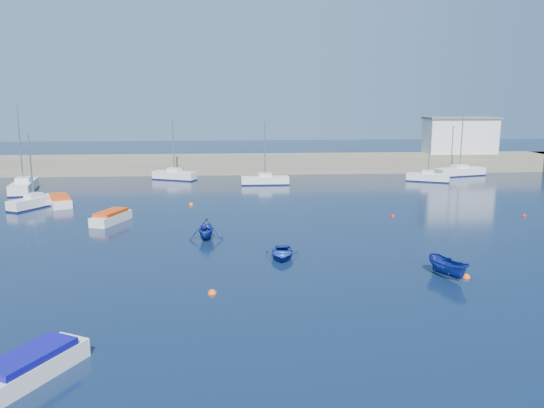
{
  "coord_description": "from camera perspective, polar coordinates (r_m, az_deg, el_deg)",
  "views": [
    {
      "loc": [
        -3.31,
        -29.53,
        10.2
      ],
      "look_at": [
        0.02,
        14.37,
        1.6
      ],
      "focal_mm": 35.0,
      "sensor_mm": 36.0,
      "label": 1
    }
  ],
  "objects": [
    {
      "name": "sailboat_7",
      "position": [
        70.86,
        16.42,
        2.8
      ],
      "size": [
        5.43,
        3.61,
        7.14
      ],
      "rotation": [
        0.0,
        0.0,
        1.13
      ],
      "color": "silver",
      "rests_on": "ground"
    },
    {
      "name": "buoy_3",
      "position": [
        53.34,
        -8.7,
        -0.1
      ],
      "size": [
        0.49,
        0.49,
        0.49
      ],
      "primitive_type": "sphere",
      "color": "#EE590C",
      "rests_on": "ground"
    },
    {
      "name": "sailboat_3",
      "position": [
        56.15,
        -24.21,
        0.19
      ],
      "size": [
        3.84,
        5.31,
        7.06
      ],
      "rotation": [
        0.0,
        0.0,
        -0.51
      ],
      "color": "silver",
      "rests_on": "ground"
    },
    {
      "name": "dinghy_right",
      "position": [
        32.92,
        18.44,
        -6.51
      ],
      "size": [
        2.1,
        3.26,
        1.18
      ],
      "primitive_type": "imported",
      "rotation": [
        0.0,
        0.0,
        0.34
      ],
      "color": "navy",
      "rests_on": "ground"
    },
    {
      "name": "sailboat_8",
      "position": [
        77.76,
        19.52,
        3.33
      ],
      "size": [
        7.65,
        4.02,
        9.55
      ],
      "rotation": [
        0.0,
        0.0,
        1.85
      ],
      "color": "silver",
      "rests_on": "ground"
    },
    {
      "name": "harbor_office",
      "position": [
        82.71,
        19.57,
        6.89
      ],
      "size": [
        10.0,
        4.0,
        5.0
      ],
      "primitive_type": "cube",
      "color": "silver",
      "rests_on": "back_wall"
    },
    {
      "name": "back_wall",
      "position": [
        76.12,
        -1.82,
        4.33
      ],
      "size": [
        96.0,
        4.5,
        2.6
      ],
      "primitive_type": "cube",
      "color": "#6F6955",
      "rests_on": "ground"
    },
    {
      "name": "buoy_1",
      "position": [
        48.71,
        12.87,
        -1.32
      ],
      "size": [
        0.41,
        0.41,
        0.41
      ],
      "primitive_type": "sphere",
      "color": "#B3150D",
      "rests_on": "ground"
    },
    {
      "name": "sailboat_6",
      "position": [
        65.5,
        -0.76,
        2.6
      ],
      "size": [
        5.85,
        1.67,
        7.74
      ],
      "rotation": [
        0.0,
        0.0,
        1.58
      ],
      "color": "silver",
      "rests_on": "ground"
    },
    {
      "name": "buoy_0",
      "position": [
        29.06,
        -6.45,
        -9.57
      ],
      "size": [
        0.49,
        0.49,
        0.49
      ],
      "primitive_type": "sphere",
      "color": "#EE590C",
      "rests_on": "ground"
    },
    {
      "name": "dinghy_left",
      "position": [
        40.07,
        -7.08,
        -2.64
      ],
      "size": [
        2.66,
        3.05,
        1.55
      ],
      "primitive_type": "imported",
      "rotation": [
        0.0,
        0.0,
        -0.04
      ],
      "color": "navy",
      "rests_on": "ground"
    },
    {
      "name": "sailboat_5",
      "position": [
        70.64,
        -10.46,
        3.08
      ],
      "size": [
        5.93,
        3.83,
        7.75
      ],
      "rotation": [
        0.0,
        0.0,
        1.15
      ],
      "color": "silver",
      "rests_on": "ground"
    },
    {
      "name": "sailboat_4",
      "position": [
        66.58,
        -25.14,
        1.77
      ],
      "size": [
        3.49,
        7.77,
        9.83
      ],
      "rotation": [
        0.0,
        0.0,
        0.19
      ],
      "color": "silver",
      "rests_on": "ground"
    },
    {
      "name": "buoy_4",
      "position": [
        52.8,
        25.46,
        -1.17
      ],
      "size": [
        0.38,
        0.38,
        0.38
      ],
      "primitive_type": "sphere",
      "color": "#B3150D",
      "rests_on": "ground"
    },
    {
      "name": "dinghy_center",
      "position": [
        35.07,
        1.07,
        -5.31
      ],
      "size": [
        2.55,
        3.35,
        0.65
      ],
      "primitive_type": "imported",
      "rotation": [
        0.0,
        0.0,
        -0.11
      ],
      "color": "navy",
      "rests_on": "ground"
    },
    {
      "name": "motorboat_2",
      "position": [
        56.56,
        -21.89,
        0.35
      ],
      "size": [
        3.62,
        5.25,
        1.03
      ],
      "rotation": [
        0.0,
        0.0,
        0.42
      ],
      "color": "silver",
      "rests_on": "ground"
    },
    {
      "name": "ground",
      "position": [
        31.42,
        1.97,
        -7.9
      ],
      "size": [
        220.0,
        220.0,
        0.0
      ],
      "primitive_type": "plane",
      "color": "#0C1A34",
      "rests_on": "ground"
    },
    {
      "name": "buoy_5",
      "position": [
        33.35,
        20.15,
        -7.46
      ],
      "size": [
        0.48,
        0.48,
        0.48
      ],
      "primitive_type": "sphere",
      "color": "#EE590C",
      "rests_on": "ground"
    },
    {
      "name": "motorboat_3",
      "position": [
        22.57,
        -24.47,
        -15.5
      ],
      "size": [
        3.48,
        4.64,
        1.04
      ],
      "rotation": [
        0.0,
        0.0,
        -0.5
      ],
      "color": "silver",
      "rests_on": "ground"
    },
    {
      "name": "motorboat_1",
      "position": [
        47.01,
        -16.92,
        -1.35
      ],
      "size": [
        2.9,
        4.53,
        1.05
      ],
      "rotation": [
        0.0,
        0.0,
        -0.36
      ],
      "color": "silver",
      "rests_on": "ground"
    }
  ]
}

